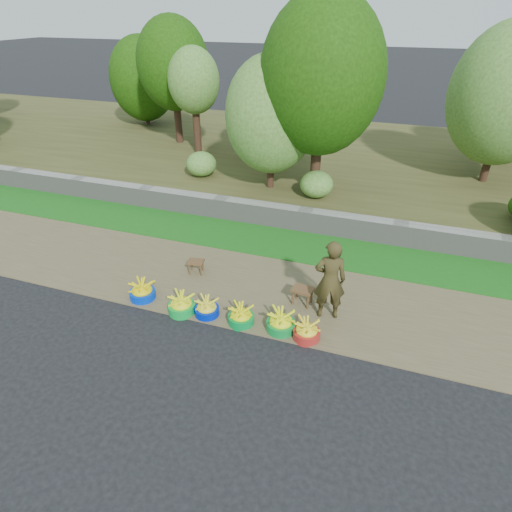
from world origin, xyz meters
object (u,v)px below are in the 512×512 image
(basin_b, at_px, (181,305))
(basin_d, at_px, (241,316))
(basin_a, at_px, (142,291))
(stool_right, at_px, (303,292))
(basin_e, at_px, (281,323))
(basin_f, at_px, (307,331))
(basin_c, at_px, (207,308))
(stool_left, at_px, (196,263))
(vendor_woman, at_px, (330,280))

(basin_b, distance_m, basin_d, 1.13)
(basin_a, bearing_deg, stool_right, 15.65)
(basin_e, xyz_separation_m, stool_right, (0.17, 0.83, 0.12))
(basin_b, distance_m, basin_e, 1.84)
(basin_f, bearing_deg, basin_a, 178.54)
(basin_c, bearing_deg, basin_e, 1.39)
(basin_d, xyz_separation_m, basin_f, (1.17, -0.01, -0.00))
(basin_b, bearing_deg, basin_e, 3.39)
(stool_left, xyz_separation_m, vendor_woman, (2.82, -0.51, 0.53))
(basin_d, bearing_deg, basin_c, 178.92)
(stool_left, xyz_separation_m, stool_right, (2.32, -0.32, 0.04))
(vendor_woman, bearing_deg, basin_f, 58.66)
(basin_b, relative_size, stool_right, 1.18)
(basin_f, xyz_separation_m, stool_right, (-0.30, 0.89, 0.13))
(basin_b, xyz_separation_m, stool_left, (-0.32, 1.26, 0.08))
(stool_left, bearing_deg, basin_f, -24.84)
(basin_e, bearing_deg, vendor_woman, 44.20)
(basin_b, bearing_deg, vendor_woman, 16.81)
(basin_a, xyz_separation_m, stool_left, (0.57, 1.13, 0.08))
(basin_a, distance_m, stool_right, 3.01)
(basin_a, xyz_separation_m, basin_f, (3.19, -0.08, -0.01))
(basin_c, distance_m, basin_f, 1.83)
(basin_b, distance_m, stool_left, 1.31)
(vendor_woman, bearing_deg, basin_a, -4.87)
(basin_f, height_order, stool_left, basin_f)
(basin_a, height_order, basin_c, basin_a)
(basin_b, relative_size, vendor_woman, 0.32)
(basin_b, height_order, stool_right, basin_b)
(basin_d, bearing_deg, basin_b, -176.79)
(basin_b, bearing_deg, stool_left, 104.33)
(basin_c, bearing_deg, stool_left, 123.60)
(basin_e, height_order, vendor_woman, vendor_woman)
(basin_c, distance_m, basin_d, 0.66)
(basin_b, distance_m, vendor_woman, 2.68)
(basin_b, relative_size, basin_e, 0.98)
(basin_f, bearing_deg, basin_e, 172.82)
(stool_right, bearing_deg, vendor_woman, -20.63)
(basin_d, height_order, vendor_woman, vendor_woman)
(basin_b, distance_m, basin_f, 2.30)
(stool_right, bearing_deg, basin_d, -134.80)
(basin_a, distance_m, vendor_woman, 3.51)
(basin_b, height_order, basin_c, basin_b)
(stool_right, bearing_deg, basin_a, -164.35)
(basin_a, relative_size, stool_right, 1.17)
(basin_c, bearing_deg, basin_a, 177.63)
(basin_b, height_order, basin_e, basin_e)
(basin_e, bearing_deg, basin_a, 179.51)
(basin_a, xyz_separation_m, basin_c, (1.36, -0.06, -0.01))
(basin_a, bearing_deg, vendor_woman, 10.40)
(stool_right, bearing_deg, basin_c, -150.51)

